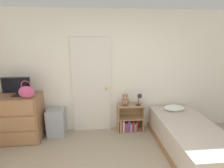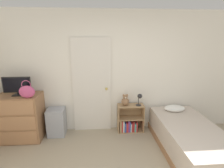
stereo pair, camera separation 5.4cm
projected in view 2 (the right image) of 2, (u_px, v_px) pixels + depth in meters
name	position (u px, v px, depth m)	size (l,w,h in m)	color
wall_back	(115.00, 73.00, 3.72)	(10.00, 0.06, 2.55)	white
door_closed	(92.00, 86.00, 3.70)	(0.81, 0.09, 2.01)	silver
dresser	(21.00, 117.00, 3.48)	(0.81, 0.54, 0.93)	#996B47
tv	(17.00, 86.00, 3.30)	(0.52, 0.16, 0.36)	black
handbag	(27.00, 91.00, 3.17)	(0.28, 0.10, 0.33)	#C64C7F
storage_bin	(57.00, 122.00, 3.66)	(0.35, 0.34, 0.57)	#999EA8
bookshelf	(129.00, 121.00, 3.83)	(0.56, 0.27, 0.60)	tan
teddy_bear	(125.00, 101.00, 3.70)	(0.16, 0.16, 0.25)	#8C6647
desk_lamp	(140.00, 97.00, 3.66)	(0.13, 0.12, 0.26)	#262628
bed	(189.00, 139.00, 3.10)	(0.95, 1.92, 0.62)	#996B47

